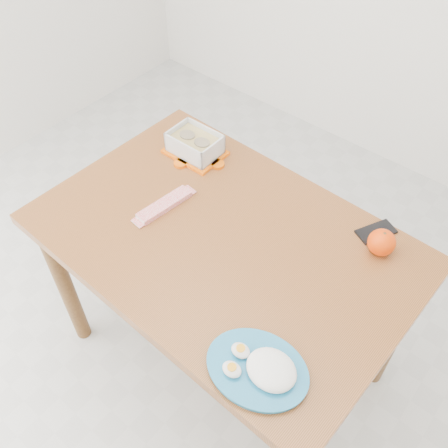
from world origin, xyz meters
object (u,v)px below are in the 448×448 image
Objects in this scene: rice_plate at (262,368)px; smartphone at (376,232)px; orange_fruit at (382,242)px; dining_table at (224,258)px; food_container at (195,144)px.

smartphone is at bearing 79.89° from rice_plate.
orange_fruit is 0.54m from rice_plate.
orange_fruit is 0.68× the size of smartphone.
dining_table is at bearing -112.01° from smartphone.
food_container reaches higher than rice_plate.
dining_table is 9.72× the size of smartphone.
food_container is at bearing 132.39° from rice_plate.
orange_fruit reaches higher than dining_table.
dining_table is 14.31× the size of orange_fruit.
food_container is at bearing 146.00° from dining_table.
orange_fruit reaches higher than rice_plate.
rice_plate is at bearing -63.69° from smartphone.
orange_fruit is 0.08m from smartphone.
dining_table is 0.47m from rice_plate.
dining_table is 0.49m from orange_fruit.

